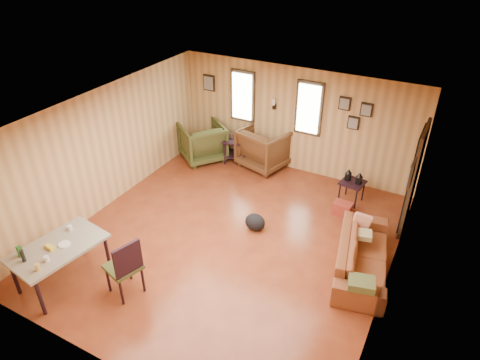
{
  "coord_description": "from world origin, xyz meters",
  "views": [
    {
      "loc": [
        3.05,
        -5.31,
        4.99
      ],
      "look_at": [
        0.0,
        0.4,
        1.05
      ],
      "focal_mm": 32.0,
      "sensor_mm": 36.0,
      "label": 1
    }
  ],
  "objects_px": {
    "sofa": "(363,250)",
    "end_table": "(236,146)",
    "side_table": "(353,181)",
    "dining_table": "(57,250)",
    "recliner_green": "(202,140)",
    "recliner_brown": "(265,146)"
  },
  "relations": [
    {
      "from": "side_table",
      "to": "dining_table",
      "type": "xyz_separation_m",
      "value": [
        -3.42,
        -4.43,
        0.15
      ]
    },
    {
      "from": "recliner_green",
      "to": "side_table",
      "type": "distance_m",
      "value": 3.69
    },
    {
      "from": "recliner_brown",
      "to": "recliner_green",
      "type": "distance_m",
      "value": 1.52
    },
    {
      "from": "sofa",
      "to": "dining_table",
      "type": "distance_m",
      "value": 4.85
    },
    {
      "from": "recliner_brown",
      "to": "dining_table",
      "type": "xyz_separation_m",
      "value": [
        -1.2,
        -4.96,
        0.12
      ]
    },
    {
      "from": "side_table",
      "to": "dining_table",
      "type": "relative_size",
      "value": 0.48
    },
    {
      "from": "recliner_green",
      "to": "end_table",
      "type": "bearing_deg",
      "value": 145.83
    },
    {
      "from": "sofa",
      "to": "side_table",
      "type": "distance_m",
      "value": 2.03
    },
    {
      "from": "recliner_green",
      "to": "dining_table",
      "type": "xyz_separation_m",
      "value": [
        0.27,
        -4.57,
        0.15
      ]
    },
    {
      "from": "sofa",
      "to": "recliner_brown",
      "type": "height_order",
      "value": "recliner_brown"
    },
    {
      "from": "recliner_green",
      "to": "end_table",
      "type": "relative_size",
      "value": 1.36
    },
    {
      "from": "recliner_brown",
      "to": "recliner_green",
      "type": "bearing_deg",
      "value": 29.96
    },
    {
      "from": "end_table",
      "to": "recliner_brown",
      "type": "bearing_deg",
      "value": 10.07
    },
    {
      "from": "recliner_brown",
      "to": "sofa",
      "type": "bearing_deg",
      "value": 155.58
    },
    {
      "from": "dining_table",
      "to": "side_table",
      "type": "bearing_deg",
      "value": 61.07
    },
    {
      "from": "sofa",
      "to": "recliner_green",
      "type": "distance_m",
      "value": 4.84
    },
    {
      "from": "side_table",
      "to": "dining_table",
      "type": "height_order",
      "value": "dining_table"
    },
    {
      "from": "recliner_brown",
      "to": "side_table",
      "type": "relative_size",
      "value": 1.44
    },
    {
      "from": "recliner_green",
      "to": "dining_table",
      "type": "distance_m",
      "value": 4.58
    },
    {
      "from": "sofa",
      "to": "end_table",
      "type": "bearing_deg",
      "value": 46.52
    },
    {
      "from": "sofa",
      "to": "end_table",
      "type": "distance_m",
      "value": 4.28
    },
    {
      "from": "recliner_green",
      "to": "dining_table",
      "type": "height_order",
      "value": "recliner_green"
    }
  ]
}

